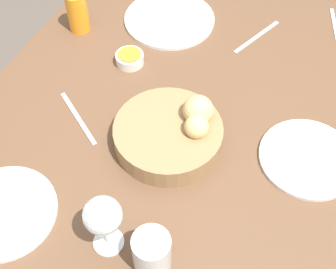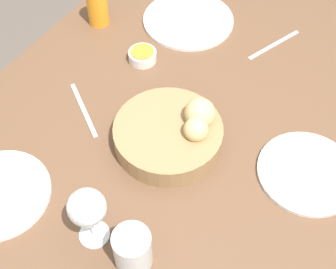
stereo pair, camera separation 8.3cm
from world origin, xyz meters
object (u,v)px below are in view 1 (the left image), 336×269
(plate_near_left, at_px, (169,19))
(plate_near_right, at_px, (4,212))
(bread_basket, at_px, (172,133))
(juice_glass, at_px, (77,12))
(jam_bowl_honey, at_px, (130,58))
(plate_far_center, at_px, (308,158))
(wine_glass, at_px, (103,217))
(water_tumbler, at_px, (152,253))
(fork_silver, at_px, (257,37))
(knife_silver, at_px, (78,118))
(spoon_coffee, at_px, (334,24))

(plate_near_left, height_order, plate_near_right, same)
(bread_basket, relative_size, juice_glass, 2.15)
(jam_bowl_honey, bearing_deg, plate_far_center, 77.09)
(plate_near_right, distance_m, wine_glass, 0.26)
(water_tumbler, bearing_deg, plate_far_center, 149.28)
(bread_basket, height_order, plate_near_right, bread_basket)
(juice_glass, bearing_deg, plate_near_left, 121.86)
(fork_silver, bearing_deg, knife_silver, -33.58)
(plate_near_left, relative_size, water_tumbler, 2.71)
(fork_silver, height_order, spoon_coffee, same)
(knife_silver, height_order, spoon_coffee, same)
(plate_far_center, xyz_separation_m, wine_glass, (0.37, -0.32, 0.11))
(water_tumbler, height_order, wine_glass, wine_glass)
(plate_near_left, bearing_deg, water_tumbler, 21.37)
(plate_near_left, height_order, knife_silver, plate_near_left)
(plate_far_center, relative_size, wine_glass, 1.45)
(knife_silver, bearing_deg, plate_near_left, 173.03)
(plate_near_left, height_order, wine_glass, wine_glass)
(water_tumbler, height_order, spoon_coffee, water_tumbler)
(plate_near_left, xyz_separation_m, water_tumbler, (0.70, 0.28, 0.04))
(plate_near_right, xyz_separation_m, spoon_coffee, (-0.92, 0.51, -0.00))
(plate_near_left, height_order, spoon_coffee, plate_near_left)
(plate_near_right, relative_size, wine_glass, 1.47)
(fork_silver, bearing_deg, water_tumbler, 1.13)
(bread_basket, relative_size, spoon_coffee, 1.83)
(water_tumbler, xyz_separation_m, knife_silver, (-0.26, -0.33, -0.05))
(wine_glass, xyz_separation_m, knife_silver, (-0.26, -0.23, -0.11))
(jam_bowl_honey, bearing_deg, fork_silver, 130.41)
(plate_near_right, xyz_separation_m, knife_silver, (-0.29, 0.01, -0.00))
(plate_near_right, relative_size, jam_bowl_honey, 2.98)
(juice_glass, distance_m, water_tumbler, 0.75)
(bread_basket, height_order, jam_bowl_honey, bread_basket)
(plate_far_center, bearing_deg, wine_glass, -40.95)
(wine_glass, bearing_deg, plate_near_left, -165.96)
(plate_near_left, xyz_separation_m, spoon_coffee, (-0.18, 0.45, -0.00))
(water_tumbler, distance_m, fork_silver, 0.74)
(fork_silver, xyz_separation_m, knife_silver, (0.47, -0.31, 0.00))
(bread_basket, xyz_separation_m, plate_near_left, (-0.41, -0.19, -0.03))
(fork_silver, distance_m, spoon_coffee, 0.24)
(bread_basket, height_order, plate_far_center, bread_basket)
(plate_near_right, height_order, water_tumbler, water_tumbler)
(bread_basket, height_order, knife_silver, bread_basket)
(plate_near_right, distance_m, fork_silver, 0.83)
(plate_near_left, xyz_separation_m, juice_glass, (0.14, -0.22, 0.05))
(plate_near_left, height_order, fork_silver, plate_near_left)
(plate_near_left, bearing_deg, plate_near_right, -4.82)
(plate_near_right, bearing_deg, jam_bowl_honey, 176.06)
(wine_glass, bearing_deg, jam_bowl_honey, -157.77)
(bread_basket, bearing_deg, plate_near_right, -37.73)
(plate_near_right, distance_m, jam_bowl_honey, 0.52)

